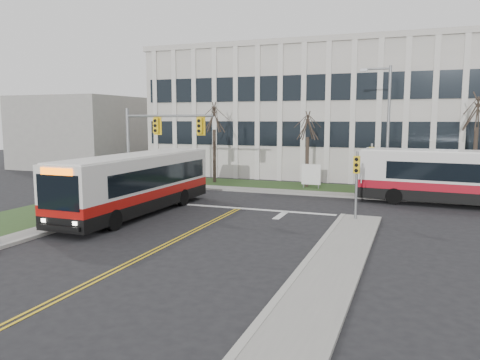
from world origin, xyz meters
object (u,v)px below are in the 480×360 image
(bus_cross, at_px, (465,179))
(streetlight, at_px, (386,123))
(bus_main, at_px, (137,185))
(directory_sign, at_px, (311,175))

(bus_cross, bearing_deg, streetlight, -109.44)
(bus_main, distance_m, bus_cross, 20.38)
(directory_sign, xyz_separation_m, bus_cross, (10.60, -3.53, 0.55))
(streetlight, bearing_deg, bus_cross, -23.77)
(streetlight, relative_size, bus_cross, 0.71)
(streetlight, height_order, bus_main, streetlight)
(directory_sign, xyz_separation_m, bus_main, (-7.50, -12.90, 0.53))
(directory_sign, relative_size, bus_cross, 0.15)
(streetlight, distance_m, directory_sign, 6.96)
(bus_main, bearing_deg, bus_cross, 27.81)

